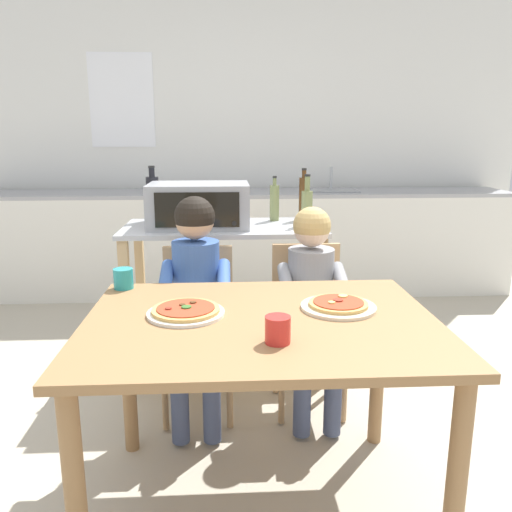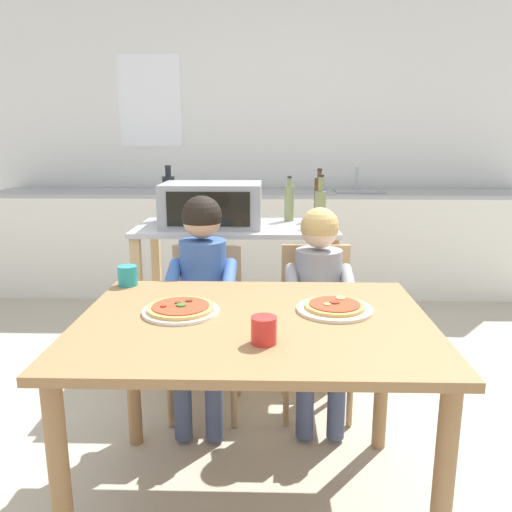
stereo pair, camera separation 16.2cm
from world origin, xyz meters
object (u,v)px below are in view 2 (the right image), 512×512
object	(u,v)px
kitchen_island_cart	(237,275)
dining_chair_left	(206,316)
bottle_clear_vinegar	(319,198)
drinking_cup_teal	(128,276)
child_in_blue_striped_shirt	(202,284)
bottle_tall_green_wine	(320,206)
toaster_oven	(212,205)
drinking_cup_red	(264,330)
pizza_plate_cream	(335,308)
pizza_plate_white	(181,309)
dining_chair_right	(316,316)
child_in_grey_shirt	(319,291)
bottle_slim_sauce	(289,202)
dining_table	(254,347)
bottle_dark_olive_oil	(169,197)

from	to	relation	value
kitchen_island_cart	dining_chair_left	world-z (taller)	kitchen_island_cart
bottle_clear_vinegar	drinking_cup_teal	world-z (taller)	bottle_clear_vinegar
kitchen_island_cart	child_in_blue_striped_shirt	world-z (taller)	child_in_blue_striped_shirt
bottle_tall_green_wine	toaster_oven	bearing A→B (deg)	-179.50
bottle_tall_green_wine	drinking_cup_red	world-z (taller)	bottle_tall_green_wine
pizza_plate_cream	dining_chair_left	bearing A→B (deg)	129.90
dining_chair_left	drinking_cup_red	size ratio (longest dim) A/B	9.70
toaster_oven	drinking_cup_teal	world-z (taller)	toaster_oven
dining_chair_left	bottle_clear_vinegar	bearing A→B (deg)	45.37
pizza_plate_cream	bottle_clear_vinegar	bearing A→B (deg)	87.51
pizza_plate_white	pizza_plate_cream	distance (m)	0.55
dining_chair_right	pizza_plate_cream	size ratio (longest dim) A/B	2.98
bottle_tall_green_wine	child_in_grey_shirt	world-z (taller)	bottle_tall_green_wine
bottle_slim_sauce	dining_table	size ratio (longest dim) A/B	0.22
child_in_blue_striped_shirt	drinking_cup_red	size ratio (longest dim) A/B	12.75
kitchen_island_cart	child_in_grey_shirt	xyz separation A→B (m)	(0.42, -0.52, 0.07)
kitchen_island_cart	child_in_grey_shirt	size ratio (longest dim) A/B	1.09
bottle_dark_olive_oil	child_in_blue_striped_shirt	bearing A→B (deg)	-69.09
child_in_blue_striped_shirt	dining_chair_left	bearing A→B (deg)	90.00
bottle_clear_vinegar	bottle_tall_green_wine	size ratio (longest dim) A/B	1.07
child_in_blue_striped_shirt	child_in_grey_shirt	xyz separation A→B (m)	(0.55, 0.02, -0.04)
bottle_slim_sauce	dining_chair_right	world-z (taller)	bottle_slim_sauce
bottle_dark_olive_oil	bottle_clear_vinegar	distance (m)	0.88
bottle_tall_green_wine	pizza_plate_cream	bearing A→B (deg)	-92.38
toaster_oven	bottle_dark_olive_oil	bearing A→B (deg)	142.72
bottle_dark_olive_oil	dining_chair_left	size ratio (longest dim) A/B	0.39
child_in_grey_shirt	pizza_plate_cream	distance (m)	0.56
dining_table	dining_chair_right	xyz separation A→B (m)	(0.29, 0.77, -0.16)
kitchen_island_cart	pizza_plate_white	bearing A→B (deg)	-96.63
kitchen_island_cart	toaster_oven	bearing A→B (deg)	-172.78
pizza_plate_cream	drinking_cup_red	xyz separation A→B (m)	(-0.25, -0.30, 0.03)
kitchen_island_cart	child_in_grey_shirt	world-z (taller)	child_in_grey_shirt
dining_chair_right	pizza_plate_cream	world-z (taller)	dining_chair_right
child_in_blue_striped_shirt	child_in_grey_shirt	size ratio (longest dim) A/B	1.06
bottle_slim_sauce	bottle_tall_green_wine	distance (m)	0.24
pizza_plate_cream	dining_table	bearing A→B (deg)	-162.84
toaster_oven	child_in_grey_shirt	bearing A→B (deg)	-42.58
bottle_slim_sauce	bottle_tall_green_wine	bearing A→B (deg)	-47.40
dining_chair_left	child_in_blue_striped_shirt	xyz separation A→B (m)	(0.00, -0.12, 0.20)
dining_chair_right	drinking_cup_red	world-z (taller)	drinking_cup_red
bottle_dark_olive_oil	pizza_plate_cream	world-z (taller)	bottle_dark_olive_oil
toaster_oven	bottle_slim_sauce	world-z (taller)	bottle_slim_sauce
dining_table	pizza_plate_cream	world-z (taller)	pizza_plate_cream
bottle_tall_green_wine	bottle_slim_sauce	bearing A→B (deg)	132.60
dining_chair_right	kitchen_island_cart	bearing A→B (deg)	136.32
kitchen_island_cart	toaster_oven	world-z (taller)	toaster_oven
dining_table	bottle_clear_vinegar	bearing A→B (deg)	75.82
bottle_tall_green_wine	bottle_dark_olive_oil	bearing A→B (deg)	166.70
drinking_cup_teal	drinking_cup_red	distance (m)	0.83
toaster_oven	bottle_tall_green_wine	size ratio (longest dim) A/B	1.91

